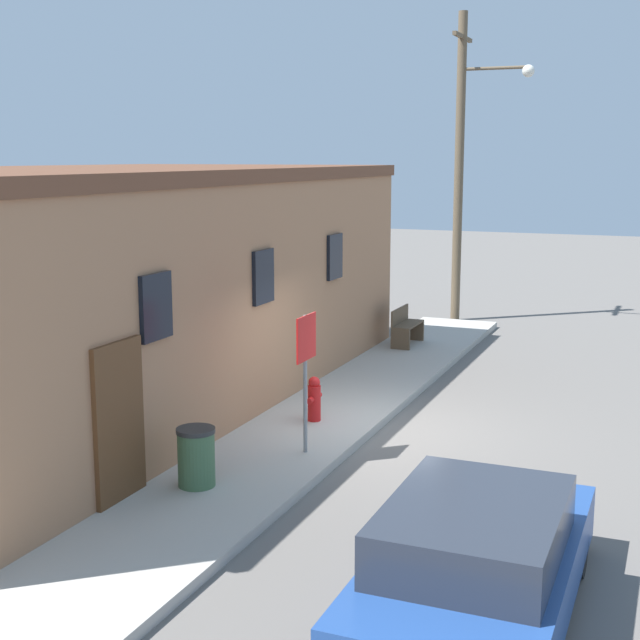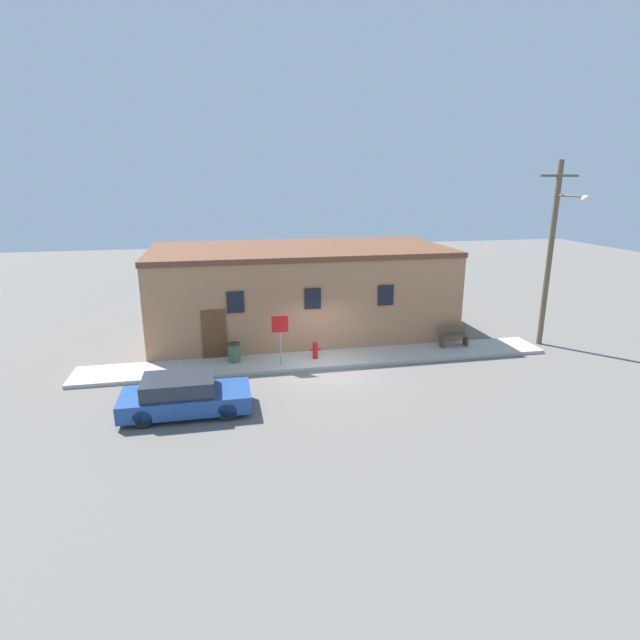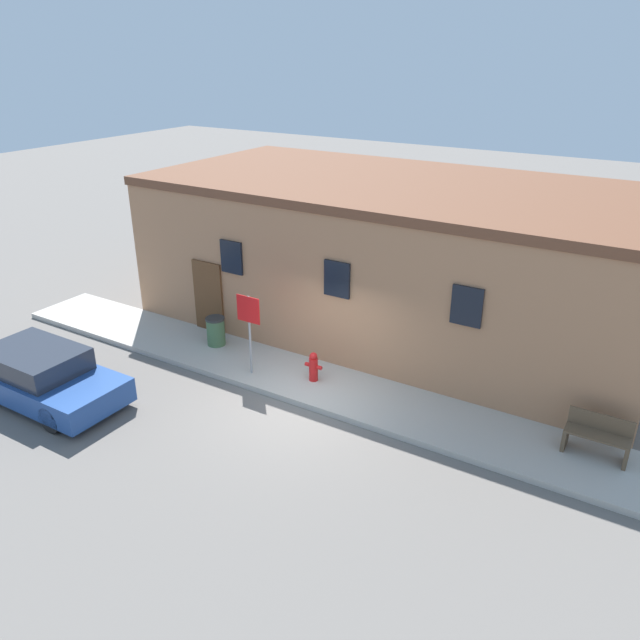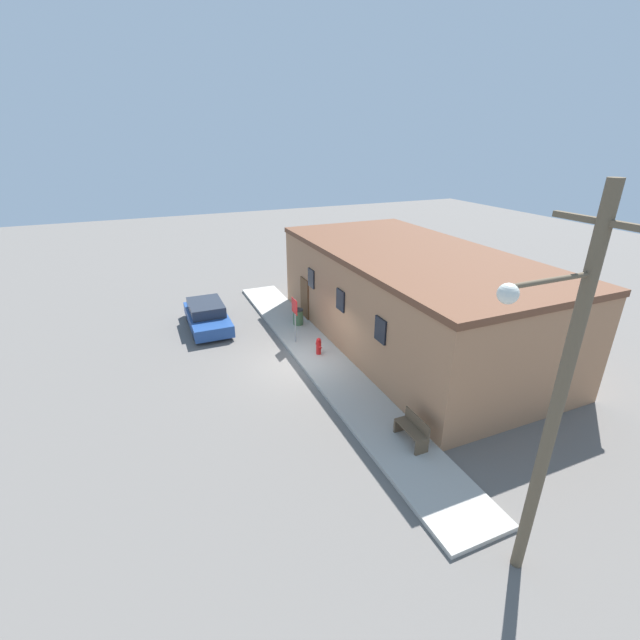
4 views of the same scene
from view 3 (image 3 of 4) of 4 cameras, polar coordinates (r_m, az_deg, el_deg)
ground_plane at (r=14.60m, az=-1.93°, el=-7.94°), size 80.00×80.00×0.00m
sidewalk at (r=15.29m, az=0.16°, el=-6.02°), size 19.66×2.02×0.15m
brick_building at (r=18.11m, az=7.03°, el=5.83°), size 14.06×6.92×4.27m
fire_hydrant at (r=15.21m, az=-0.60°, el=-4.27°), size 0.46×0.22×0.75m
stop_sign at (r=15.16m, az=-6.52°, el=-0.03°), size 0.67×0.06×2.07m
bench at (r=13.74m, az=24.03°, el=-9.73°), size 1.23×0.44×0.86m
trash_bin at (r=17.22m, az=-9.50°, el=-1.00°), size 0.52×0.52×0.79m
parked_car at (r=16.01m, az=-24.10°, el=-4.67°), size 4.13×1.81×1.25m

